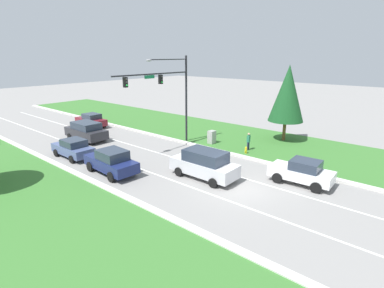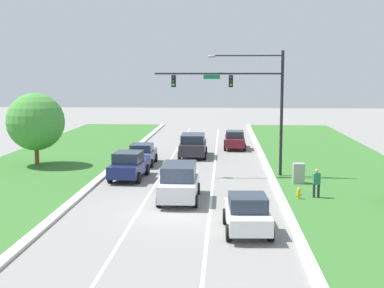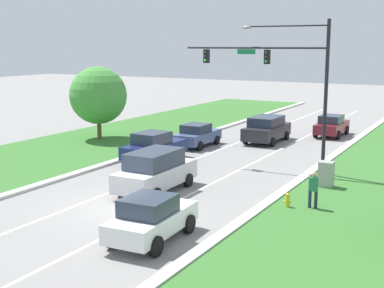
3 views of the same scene
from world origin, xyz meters
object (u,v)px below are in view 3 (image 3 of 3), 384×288
object	(u,v)px
white_sedan	(151,218)
traffic_signal_mast	(284,72)
navy_sedan	(154,147)
charcoal_suv	(267,129)
fire_hydrant	(287,201)
slate_blue_sedan	(197,135)
utility_cabinet	(326,175)
oak_near_left_tree	(98,95)
pedestrian	(313,189)
burgundy_sedan	(332,125)
silver_suv	(155,171)

from	to	relation	value
white_sedan	traffic_signal_mast	bearing A→B (deg)	85.31
white_sedan	navy_sedan	world-z (taller)	navy_sedan
charcoal_suv	fire_hydrant	bearing A→B (deg)	-66.16
slate_blue_sedan	utility_cabinet	distance (m)	12.76
slate_blue_sedan	oak_near_left_tree	size ratio (longest dim) A/B	0.77
slate_blue_sedan	fire_hydrant	distance (m)	14.99
white_sedan	oak_near_left_tree	size ratio (longest dim) A/B	0.77
traffic_signal_mast	fire_hydrant	xyz separation A→B (m)	(2.71, -6.76, -5.27)
navy_sedan	utility_cabinet	xyz separation A→B (m)	(10.92, -1.07, -0.25)
traffic_signal_mast	utility_cabinet	world-z (taller)	traffic_signal_mast
traffic_signal_mast	white_sedan	distance (m)	13.77
utility_cabinet	oak_near_left_tree	bearing A→B (deg)	163.53
oak_near_left_tree	navy_sedan	bearing A→B (deg)	-29.83
pedestrian	white_sedan	bearing A→B (deg)	48.26
burgundy_sedan	white_sedan	bearing A→B (deg)	-89.75
fire_hydrant	oak_near_left_tree	size ratio (longest dim) A/B	0.13
navy_sedan	fire_hydrant	xyz separation A→B (m)	(10.36, -5.28, -0.58)
charcoal_suv	burgundy_sedan	distance (m)	6.00
charcoal_suv	navy_sedan	world-z (taller)	charcoal_suv
traffic_signal_mast	utility_cabinet	xyz separation A→B (m)	(3.27, -2.55, -4.94)
traffic_signal_mast	oak_near_left_tree	world-z (taller)	traffic_signal_mast
traffic_signal_mast	white_sedan	size ratio (longest dim) A/B	2.03
oak_near_left_tree	pedestrian	bearing A→B (deg)	-26.06
charcoal_suv	navy_sedan	size ratio (longest dim) A/B	1.05
pedestrian	burgundy_sedan	bearing A→B (deg)	-87.44
charcoal_suv	oak_near_left_tree	xyz separation A→B (m)	(-11.44, -5.13, 2.36)
silver_suv	pedestrian	bearing A→B (deg)	5.80
navy_sedan	fire_hydrant	world-z (taller)	navy_sedan
fire_hydrant	oak_near_left_tree	bearing A→B (deg)	151.76
burgundy_sedan	pedestrian	distance (m)	19.78
navy_sedan	oak_near_left_tree	size ratio (longest dim) A/B	0.87
navy_sedan	pedestrian	xyz separation A→B (m)	(11.38, -4.91, 0.02)
burgundy_sedan	silver_suv	xyz separation A→B (m)	(-3.41, -20.17, 0.20)
charcoal_suv	slate_blue_sedan	bearing A→B (deg)	-132.56
charcoal_suv	utility_cabinet	size ratio (longest dim) A/B	3.70
slate_blue_sedan	white_sedan	bearing A→B (deg)	-67.26
charcoal_suv	slate_blue_sedan	size ratio (longest dim) A/B	1.17
slate_blue_sedan	utility_cabinet	xyz separation A→B (m)	(10.90, -6.63, -0.14)
silver_suv	fire_hydrant	bearing A→B (deg)	3.52
white_sedan	pedestrian	size ratio (longest dim) A/B	2.50
traffic_signal_mast	pedestrian	xyz separation A→B (m)	(3.73, -6.39, -4.67)
charcoal_suv	white_sedan	xyz separation A→B (m)	(3.61, -21.03, -0.12)
burgundy_sedan	oak_near_left_tree	xyz separation A→B (m)	(-14.98, -9.97, 2.49)
fire_hydrant	slate_blue_sedan	bearing A→B (deg)	133.62
white_sedan	fire_hydrant	distance (m)	6.91
navy_sedan	utility_cabinet	bearing A→B (deg)	-2.70
pedestrian	oak_near_left_tree	distance (m)	21.45
white_sedan	pedestrian	world-z (taller)	white_sedan
white_sedan	pedestrian	xyz separation A→B (m)	(4.11, 6.54, 0.08)
traffic_signal_mast	pedestrian	size ratio (longest dim) A/B	5.08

